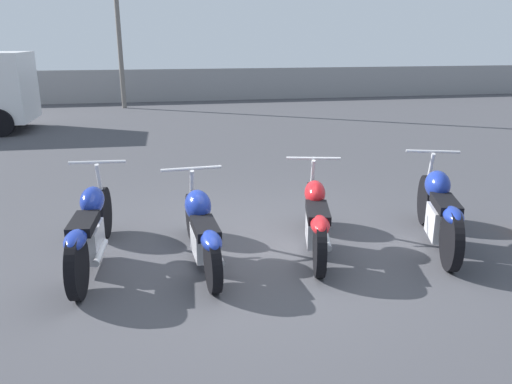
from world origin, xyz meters
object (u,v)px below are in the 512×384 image
Objects in this scene: motorcycle_slot_0 at (91,229)px; motorcycle_slot_1 at (202,228)px; motorcycle_slot_2 at (316,218)px; motorcycle_slot_3 at (439,210)px.

motorcycle_slot_0 reaches higher than motorcycle_slot_1.
motorcycle_slot_2 is 0.99× the size of motorcycle_slot_3.
motorcycle_slot_2 is (1.32, 0.08, 0.00)m from motorcycle_slot_1.
motorcycle_slot_0 is 3.99m from motorcycle_slot_3.
motorcycle_slot_0 is 1.11× the size of motorcycle_slot_2.
motorcycle_slot_3 reaches higher than motorcycle_slot_2.
motorcycle_slot_1 is at bearing -162.63° from motorcycle_slot_3.
motorcycle_slot_2 reaches higher than motorcycle_slot_1.
motorcycle_slot_2 is at bearing -0.44° from motorcycle_slot_1.
motorcycle_slot_0 is 1.10× the size of motorcycle_slot_3.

